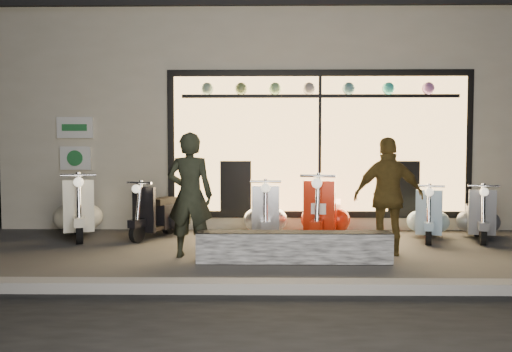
{
  "coord_description": "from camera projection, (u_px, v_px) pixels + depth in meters",
  "views": [
    {
      "loc": [
        -0.21,
        -6.99,
        1.45
      ],
      "look_at": [
        -0.32,
        0.6,
        1.05
      ],
      "focal_mm": 35.0,
      "sensor_mm": 36.0,
      "label": 1
    }
  ],
  "objects": [
    {
      "name": "woman",
      "position": [
        389.0,
        196.0,
        6.84
      ],
      "size": [
        0.96,
        0.41,
        1.62
      ],
      "primitive_type": "imported",
      "rotation": [
        0.0,
        0.0,
        3.16
      ],
      "color": "brown",
      "rests_on": "ground"
    },
    {
      "name": "kerb",
      "position": [
        284.0,
        287.0,
        5.06
      ],
      "size": [
        40.0,
        0.25,
        0.12
      ],
      "primitive_type": "cube",
      "color": "slate",
      "rests_on": "ground"
    },
    {
      "name": "scooter_blue",
      "position": [
        428.0,
        217.0,
        8.17
      ],
      "size": [
        0.64,
        1.22,
        0.88
      ],
      "rotation": [
        0.0,
        0.0,
        -0.31
      ],
      "color": "black",
      "rests_on": "ground"
    },
    {
      "name": "scooter_cream",
      "position": [
        78.0,
        212.0,
        8.35
      ],
      "size": [
        0.81,
        1.43,
        1.03
      ],
      "rotation": [
        0.0,
        0.0,
        0.38
      ],
      "color": "black",
      "rests_on": "ground"
    },
    {
      "name": "scooter_red",
      "position": [
        324.0,
        214.0,
        8.02
      ],
      "size": [
        0.71,
        1.46,
        1.04
      ],
      "rotation": [
        0.0,
        0.0,
        -0.26
      ],
      "color": "black",
      "rests_on": "ground"
    },
    {
      "name": "man",
      "position": [
        190.0,
        195.0,
        6.69
      ],
      "size": [
        0.65,
        0.45,
        1.68
      ],
      "primitive_type": "imported",
      "rotation": [
        0.0,
        0.0,
        3.06
      ],
      "color": "black",
      "rests_on": "ground"
    },
    {
      "name": "scooter_grey",
      "position": [
        479.0,
        217.0,
        8.16
      ],
      "size": [
        0.64,
        1.23,
        0.88
      ],
      "rotation": [
        0.0,
        0.0,
        -0.31
      ],
      "color": "black",
      "rests_on": "ground"
    },
    {
      "name": "ground",
      "position": [
        278.0,
        252.0,
        7.06
      ],
      "size": [
        40.0,
        40.0,
        0.0
      ],
      "primitive_type": "plane",
      "color": "#383533",
      "rests_on": "ground"
    },
    {
      "name": "scooter_silver",
      "position": [
        265.0,
        215.0,
        8.24
      ],
      "size": [
        0.42,
        1.31,
        0.94
      ],
      "rotation": [
        0.0,
        0.0,
        -0.0
      ],
      "color": "black",
      "rests_on": "ground"
    },
    {
      "name": "scooter_black",
      "position": [
        161.0,
        214.0,
        8.38
      ],
      "size": [
        0.73,
        1.25,
        0.91
      ],
      "rotation": [
        0.0,
        0.0,
        -0.4
      ],
      "color": "black",
      "rests_on": "ground"
    },
    {
      "name": "graffiti_barrier",
      "position": [
        294.0,
        247.0,
        6.39
      ],
      "size": [
        2.48,
        0.28,
        0.4
      ],
      "primitive_type": "cube",
      "color": "black",
      "rests_on": "ground"
    },
    {
      "name": "shop_building",
      "position": [
        272.0,
        123.0,
        11.92
      ],
      "size": [
        10.2,
        6.23,
        4.2
      ],
      "color": "beige",
      "rests_on": "ground"
    }
  ]
}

